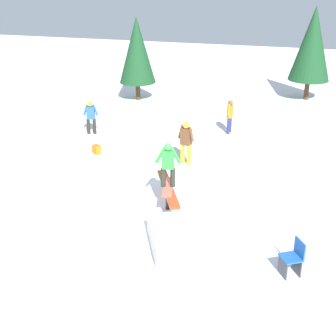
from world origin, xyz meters
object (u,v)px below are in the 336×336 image
(pine_tree_near, at_px, (137,50))
(bystander_brown, at_px, (186,141))
(rail_feature, at_px, (168,190))
(pine_tree_far, at_px, (312,44))
(loose_snowboard_white, at_px, (234,153))
(bystander_orange, at_px, (230,115))
(bystander_blue, at_px, (91,116))
(backpack_on_snow, at_px, (97,149))
(folding_chair, at_px, (293,259))
(main_rider_on_rail, at_px, (168,166))

(pine_tree_near, bearing_deg, bystander_brown, -149.75)
(rail_feature, distance_m, pine_tree_far, 14.16)
(rail_feature, xyz_separation_m, loose_snowboard_white, (4.87, -1.20, -0.59))
(rail_feature, bearing_deg, bystander_brown, -19.88)
(bystander_brown, bearing_deg, pine_tree_far, 90.16)
(bystander_brown, distance_m, loose_snowboard_white, 2.28)
(pine_tree_near, bearing_deg, bystander_orange, -125.76)
(bystander_blue, xyz_separation_m, bystander_orange, (1.68, -5.54, 0.02))
(backpack_on_snow, bearing_deg, pine_tree_near, -46.90)
(loose_snowboard_white, bearing_deg, pine_tree_near, -40.77)
(folding_chair, relative_size, pine_tree_near, 0.21)
(bystander_orange, distance_m, pine_tree_near, 6.91)
(bystander_orange, bearing_deg, main_rider_on_rail, 1.35)
(pine_tree_near, bearing_deg, backpack_on_snow, -172.54)
(bystander_blue, height_order, pine_tree_far, pine_tree_far)
(rail_feature, relative_size, loose_snowboard_white, 1.81)
(rail_feature, xyz_separation_m, folding_chair, (-2.23, -3.59, -0.19))
(rail_feature, distance_m, backpack_on_snow, 5.10)
(bystander_blue, relative_size, folding_chair, 1.57)
(main_rider_on_rail, xyz_separation_m, loose_snowboard_white, (4.87, -1.20, -1.37))
(main_rider_on_rail, bearing_deg, backpack_on_snow, 35.02)
(rail_feature, xyz_separation_m, backpack_on_snow, (3.41, 3.76, -0.43))
(main_rider_on_rail, relative_size, bystander_brown, 0.86)
(rail_feature, distance_m, folding_chair, 4.23)
(folding_chair, height_order, backpack_on_snow, folding_chair)
(bystander_brown, height_order, pine_tree_far, pine_tree_far)
(rail_feature, relative_size, bystander_brown, 1.49)
(bystander_brown, xyz_separation_m, pine_tree_far, (10.08, -4.03, 1.99))
(backpack_on_snow, height_order, pine_tree_far, pine_tree_far)
(bystander_orange, bearing_deg, pine_tree_far, 160.96)
(backpack_on_snow, bearing_deg, folding_chair, 178.15)
(bystander_orange, height_order, loose_snowboard_white, bystander_orange)
(main_rider_on_rail, distance_m, folding_chair, 4.34)
(rail_feature, distance_m, bystander_orange, 7.16)
(bystander_brown, relative_size, pine_tree_near, 0.37)
(main_rider_on_rail, xyz_separation_m, backpack_on_snow, (3.41, 3.76, -1.21))
(rail_feature, height_order, bystander_brown, bystander_brown)
(rail_feature, relative_size, bystander_orange, 1.65)
(loose_snowboard_white, height_order, folding_chair, folding_chair)
(rail_feature, relative_size, folding_chair, 2.64)
(backpack_on_snow, bearing_deg, bystander_brown, -144.57)
(rail_feature, xyz_separation_m, bystander_orange, (7.12, -0.66, 0.19))
(loose_snowboard_white, bearing_deg, folding_chair, 113.84)
(main_rider_on_rail, height_order, pine_tree_far, pine_tree_far)
(backpack_on_snow, bearing_deg, loose_snowboard_white, -127.99)
(bystander_blue, xyz_separation_m, bystander_brown, (-2.04, -4.57, 0.10))
(bystander_orange, bearing_deg, bystander_brown, -7.99)
(bystander_blue, bearing_deg, bystander_brown, -41.04)
(bystander_orange, relative_size, folding_chair, 1.61)
(main_rider_on_rail, bearing_deg, pine_tree_far, -28.17)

